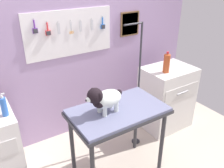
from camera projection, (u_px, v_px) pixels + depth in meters
The scene contains 7 objects.
rear_wall_panel at pixel (65, 54), 3.00m from camera, with size 4.00×0.11×2.30m.
grooming_table at pixel (118, 117), 2.43m from camera, with size 0.98×0.59×0.86m.
grooming_arm at pixel (138, 93), 2.91m from camera, with size 0.30×0.11×1.62m.
dog at pixel (104, 99), 2.25m from camera, with size 0.42×0.22×0.30m.
cabinet_right at pixel (166, 97), 3.42m from camera, with size 0.68×0.54×0.91m.
detangler_spray at pixel (4, 106), 2.24m from camera, with size 0.06×0.06×0.24m.
soda_bottle at pixel (167, 63), 3.04m from camera, with size 0.08×0.08×0.28m.
Camera 1 is at (-1.03, -1.45, 2.14)m, focal length 38.05 mm.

